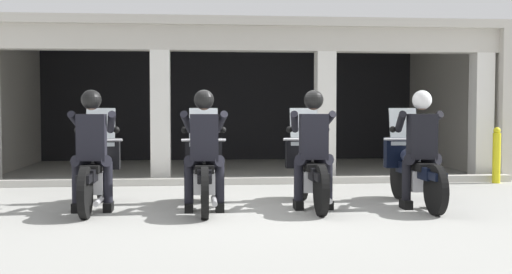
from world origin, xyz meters
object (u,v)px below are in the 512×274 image
at_px(police_officer_center_left, 204,140).
at_px(police_officer_center_right, 313,139).
at_px(motorcycle_far_right, 413,169).
at_px(motorcycle_center_right, 309,170).
at_px(police_officer_far_right, 421,139).
at_px(motorcycle_far_left, 96,171).
at_px(bollard_kerbside, 497,155).
at_px(police_officer_far_left, 92,140).
at_px(motorcycle_center_left, 204,171).

relative_size(police_officer_center_left, police_officer_center_right, 1.00).
bearing_deg(police_officer_center_left, motorcycle_far_right, 8.07).
xyz_separation_m(motorcycle_center_right, police_officer_far_right, (1.44, -0.37, 0.44)).
bearing_deg(police_officer_center_right, motorcycle_far_right, 4.85).
bearing_deg(motorcycle_center_right, police_officer_center_right, -93.31).
relative_size(motorcycle_far_left, police_officer_center_left, 1.29).
relative_size(police_officer_center_left, motorcycle_center_right, 0.78).
relative_size(motorcycle_far_left, police_officer_center_right, 1.29).
bearing_deg(police_officer_center_left, bollard_kerbside, 28.77).
xyz_separation_m(motorcycle_far_right, police_officer_far_right, (-0.00, -0.28, 0.44)).
height_order(motorcycle_far_left, police_officer_far_left, police_officer_far_left).
xyz_separation_m(motorcycle_far_left, police_officer_center_right, (2.89, -0.35, 0.44)).
distance_m(motorcycle_far_right, police_officer_far_right, 0.52).
bearing_deg(police_officer_far_right, motorcycle_center_right, 165.04).
relative_size(motorcycle_far_left, motorcycle_center_left, 1.00).
xyz_separation_m(police_officer_far_left, motorcycle_center_right, (2.89, 0.22, -0.44)).
bearing_deg(motorcycle_far_right, motorcycle_far_left, 177.31).
relative_size(motorcycle_far_left, bollard_kerbside, 2.03).
bearing_deg(police_officer_center_left, police_officer_far_left, 177.05).
xyz_separation_m(police_officer_center_left, police_officer_center_right, (1.45, 0.08, 0.00)).
bearing_deg(bollard_kerbside, motorcycle_far_left, -162.15).
height_order(motorcycle_far_left, bollard_kerbside, motorcycle_far_left).
bearing_deg(motorcycle_center_left, police_officer_center_right, -5.58).
distance_m(police_officer_center_left, police_officer_far_right, 2.89).
height_order(police_officer_far_left, police_officer_center_left, same).
bearing_deg(bollard_kerbside, motorcycle_center_left, -156.37).
xyz_separation_m(motorcycle_center_left, police_officer_center_left, (-0.00, -0.28, 0.44)).
bearing_deg(motorcycle_center_right, motorcycle_far_right, -6.32).
height_order(police_officer_center_left, motorcycle_far_right, police_officer_center_left).
distance_m(motorcycle_far_left, bollard_kerbside, 7.04).
bearing_deg(bollard_kerbside, police_officer_center_left, -153.83).
height_order(police_officer_center_left, police_officer_far_right, same).
distance_m(motorcycle_far_left, police_officer_center_left, 1.57).
xyz_separation_m(police_officer_far_left, police_officer_center_right, (2.89, -0.06, 0.00)).
distance_m(police_officer_far_left, police_officer_center_right, 2.89).
distance_m(police_officer_center_left, police_officer_center_right, 1.45).
distance_m(motorcycle_far_left, motorcycle_center_right, 2.89).
bearing_deg(motorcycle_far_left, police_officer_far_right, -6.76).
xyz_separation_m(motorcycle_far_left, police_officer_far_left, (-0.00, -0.28, 0.44)).
distance_m(motorcycle_far_left, motorcycle_center_left, 1.45).
xyz_separation_m(police_officer_center_right, bollard_kerbside, (3.81, 2.51, -0.44)).
xyz_separation_m(motorcycle_far_left, motorcycle_center_right, (2.89, -0.06, 0.00)).
relative_size(police_officer_center_right, police_officer_far_right, 1.00).
bearing_deg(motorcycle_far_right, police_officer_far_left, -178.95).
bearing_deg(police_officer_far_right, bollard_kerbside, 46.88).
distance_m(motorcycle_center_left, motorcycle_far_right, 2.89).
xyz_separation_m(motorcycle_far_left, bollard_kerbside, (6.70, 2.16, -0.00)).
xyz_separation_m(police_officer_center_right, police_officer_far_right, (1.45, -0.08, 0.00)).
xyz_separation_m(motorcycle_center_right, motorcycle_far_right, (1.45, -0.08, 0.00)).
bearing_deg(police_officer_center_left, motorcycle_center_right, 16.54).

